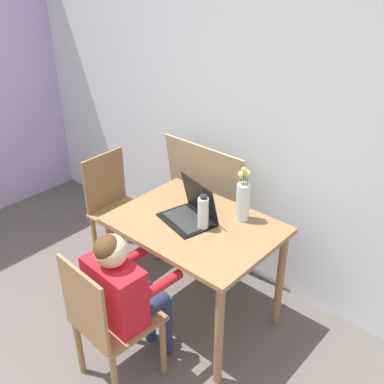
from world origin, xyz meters
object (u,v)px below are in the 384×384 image
(chair_spare, at_px, (118,209))
(laptop, at_px, (192,211))
(person_seated, at_px, (123,288))
(flower_vase, at_px, (243,198))
(water_bottle, at_px, (203,213))
(chair_occupied, at_px, (108,322))

(chair_spare, height_order, laptop, laptop)
(person_seated, distance_m, laptop, 0.63)
(laptop, bearing_deg, flower_vase, 55.27)
(flower_vase, relative_size, water_bottle, 1.60)
(person_seated, distance_m, flower_vase, 0.87)
(chair_spare, distance_m, water_bottle, 1.04)
(chair_spare, xyz_separation_m, flower_vase, (1.06, 0.12, 0.44))
(water_bottle, bearing_deg, person_seated, -98.13)
(person_seated, bearing_deg, flower_vase, -100.36)
(laptop, height_order, flower_vase, flower_vase)
(chair_spare, xyz_separation_m, person_seated, (0.87, -0.68, 0.16))
(flower_vase, bearing_deg, chair_occupied, -102.21)
(laptop, bearing_deg, person_seated, -72.14)
(water_bottle, bearing_deg, flower_vase, 64.66)
(chair_occupied, xyz_separation_m, chair_spare, (-0.86, 0.80, 0.00))
(chair_occupied, relative_size, water_bottle, 3.83)
(chair_spare, height_order, flower_vase, flower_vase)
(chair_occupied, bearing_deg, water_bottle, -94.12)
(chair_occupied, distance_m, person_seated, 0.20)
(chair_spare, bearing_deg, water_bottle, -98.26)
(person_seated, height_order, water_bottle, person_seated)
(person_seated, distance_m, water_bottle, 0.62)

